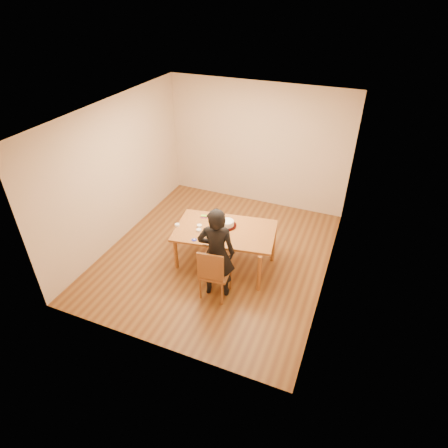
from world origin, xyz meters
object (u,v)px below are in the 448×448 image
at_px(cake, 227,223).
at_px(dining_table, 225,231).
at_px(cake_plate, 227,226).
at_px(person, 216,253).
at_px(dining_chair, 216,273).

bearing_deg(cake, dining_table, -86.05).
xyz_separation_m(cake_plate, cake, (0.00, -0.00, 0.05)).
height_order(cake_plate, person, person).
distance_m(dining_table, cake_plate, 0.12).
height_order(cake, person, person).
relative_size(cake, person, 0.14).
bearing_deg(dining_table, cake, 84.69).
bearing_deg(cake_plate, cake, -90.00).
distance_m(dining_table, dining_chair, 0.84).
height_order(dining_table, cake, cake).
bearing_deg(dining_chair, dining_table, 94.26).
distance_m(dining_table, person, 0.75).
height_order(dining_table, person, person).
distance_m(cake, person, 0.86).
relative_size(dining_table, person, 1.06).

